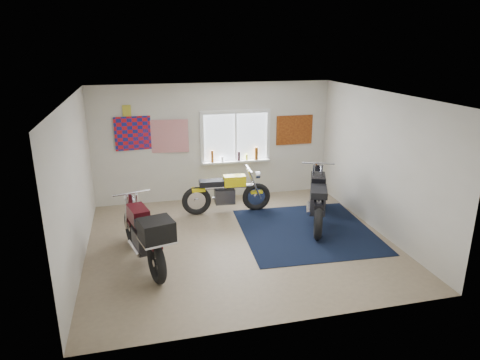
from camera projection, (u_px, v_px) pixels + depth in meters
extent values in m
plane|color=#9E896B|center=(240.00, 242.00, 7.97)|extent=(5.50, 5.50, 0.00)
plane|color=white|center=(240.00, 96.00, 7.14)|extent=(5.50, 5.50, 0.00)
plane|color=silver|center=(214.00, 142.00, 9.87)|extent=(5.50, 0.00, 5.50)
plane|color=silver|center=(288.00, 230.00, 5.25)|extent=(5.50, 0.00, 5.50)
plane|color=silver|center=(75.00, 184.00, 6.94)|extent=(0.00, 5.00, 5.00)
plane|color=silver|center=(379.00, 163.00, 8.18)|extent=(0.00, 5.00, 5.00)
cube|color=black|center=(306.00, 231.00, 8.44)|extent=(2.63, 2.72, 0.01)
cube|color=white|center=(235.00, 137.00, 9.94)|extent=(1.50, 0.02, 1.10)
cube|color=white|center=(236.00, 112.00, 9.74)|extent=(1.66, 0.06, 0.08)
cube|color=white|center=(236.00, 162.00, 10.10)|extent=(1.66, 0.06, 0.08)
cube|color=white|center=(202.00, 139.00, 9.75)|extent=(0.08, 0.06, 1.10)
cube|color=white|center=(268.00, 136.00, 10.10)|extent=(0.08, 0.06, 1.10)
cube|color=white|center=(236.00, 137.00, 9.92)|extent=(0.04, 0.06, 1.10)
cube|color=white|center=(236.00, 161.00, 10.04)|extent=(1.60, 0.16, 0.04)
cylinder|color=brown|center=(212.00, 156.00, 9.86)|extent=(0.07, 0.07, 0.28)
cylinder|color=silver|center=(222.00, 159.00, 9.93)|extent=(0.06, 0.06, 0.12)
cylinder|color=black|center=(239.00, 156.00, 10.01)|extent=(0.06, 0.06, 0.22)
cylinder|color=gold|center=(247.00, 157.00, 10.06)|extent=(0.05, 0.05, 0.14)
cylinder|color=brown|center=(256.00, 153.00, 10.09)|extent=(0.09, 0.09, 0.30)
plane|color=red|center=(138.00, 133.00, 9.38)|extent=(1.00, 0.07, 1.00)
plane|color=red|center=(168.00, 136.00, 9.54)|extent=(0.90, 0.09, 0.90)
cube|color=gold|center=(127.00, 111.00, 9.18)|extent=(0.18, 0.02, 0.24)
cube|color=#A54C14|center=(294.00, 130.00, 10.23)|extent=(0.90, 0.03, 0.70)
torus|color=black|center=(256.00, 197.00, 9.40)|extent=(0.64, 0.15, 0.63)
torus|color=black|center=(197.00, 201.00, 9.16)|extent=(0.64, 0.15, 0.63)
cylinder|color=silver|center=(256.00, 197.00, 9.40)|extent=(0.11, 0.10, 0.10)
cylinder|color=silver|center=(197.00, 201.00, 9.16)|extent=(0.11, 0.10, 0.10)
cylinder|color=silver|center=(227.00, 187.00, 9.20)|extent=(1.19, 0.13, 0.08)
cube|color=#313033|center=(225.00, 196.00, 9.25)|extent=(0.43, 0.28, 0.32)
cylinder|color=silver|center=(224.00, 198.00, 9.42)|extent=(0.52, 0.09, 0.07)
cube|color=yellow|center=(234.00, 181.00, 9.19)|extent=(0.48, 0.26, 0.23)
cube|color=black|center=(211.00, 183.00, 9.10)|extent=(0.53, 0.28, 0.11)
cube|color=yellow|center=(198.00, 190.00, 9.09)|extent=(0.29, 0.16, 0.08)
cube|color=yellow|center=(256.00, 192.00, 9.37)|extent=(0.27, 0.14, 0.05)
cylinder|color=silver|center=(249.00, 169.00, 9.17)|extent=(0.06, 0.58, 0.03)
cylinder|color=silver|center=(257.00, 175.00, 9.25)|extent=(0.10, 0.15, 0.15)
torus|color=black|center=(316.00, 194.00, 9.46)|extent=(0.39, 0.69, 0.69)
torus|color=black|center=(318.00, 222.00, 8.01)|extent=(0.39, 0.69, 0.69)
cylinder|color=silver|center=(316.00, 194.00, 9.46)|extent=(0.15, 0.15, 0.12)
cylinder|color=silver|center=(318.00, 222.00, 8.01)|extent=(0.15, 0.15, 0.12)
cylinder|color=silver|center=(318.00, 191.00, 8.63)|extent=(0.61, 1.32, 0.10)
cube|color=#313033|center=(317.00, 203.00, 8.65)|extent=(0.47, 0.57, 0.37)
cylinder|color=silver|center=(308.00, 208.00, 8.71)|extent=(0.30, 0.59, 0.08)
cube|color=black|center=(318.00, 181.00, 8.77)|extent=(0.47, 0.61, 0.26)
cube|color=black|center=(319.00, 192.00, 8.23)|extent=(0.51, 0.67, 0.13)
cube|color=black|center=(319.00, 205.00, 7.97)|extent=(0.28, 0.37, 0.09)
cube|color=black|center=(316.00, 189.00, 9.42)|extent=(0.26, 0.34, 0.05)
cylinder|color=silver|center=(318.00, 163.00, 9.03)|extent=(0.64, 0.29, 0.04)
cylinder|color=silver|center=(318.00, 168.00, 9.29)|extent=(0.20, 0.17, 0.18)
torus|color=black|center=(132.00, 228.00, 7.77)|extent=(0.30, 0.69, 0.68)
torus|color=black|center=(157.00, 263.00, 6.54)|extent=(0.30, 0.69, 0.68)
cylinder|color=silver|center=(132.00, 228.00, 7.77)|extent=(0.13, 0.14, 0.12)
cylinder|color=silver|center=(157.00, 263.00, 6.54)|extent=(0.13, 0.14, 0.12)
cylinder|color=silver|center=(142.00, 227.00, 7.06)|extent=(0.42, 1.30, 0.09)
cube|color=#313033|center=(144.00, 240.00, 7.08)|extent=(0.40, 0.53, 0.36)
cylinder|color=silver|center=(134.00, 248.00, 7.04)|extent=(0.21, 0.58, 0.07)
cube|color=#3F0A0F|center=(138.00, 214.00, 7.17)|extent=(0.39, 0.57, 0.25)
cube|color=black|center=(148.00, 228.00, 6.71)|extent=(0.43, 0.63, 0.13)
cube|color=#3F0A0F|center=(155.00, 244.00, 6.49)|extent=(0.24, 0.35, 0.08)
cube|color=#3F0A0F|center=(131.00, 221.00, 7.73)|extent=(0.21, 0.32, 0.05)
cylinder|color=silver|center=(131.00, 193.00, 7.39)|extent=(0.64, 0.20, 0.04)
cylinder|color=silver|center=(129.00, 198.00, 7.61)|extent=(0.19, 0.14, 0.17)
cube|color=black|center=(157.00, 230.00, 6.27)|extent=(0.57, 0.54, 0.31)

